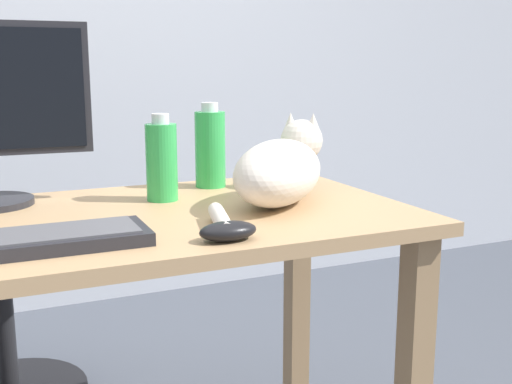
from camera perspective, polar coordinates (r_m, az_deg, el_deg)
back_wall at (r=2.87m, az=-19.68°, el=15.28°), size 6.00×0.04×2.60m
desk at (r=1.40m, az=-12.75°, el=-7.07°), size 1.31×0.68×0.76m
keyboard at (r=1.17m, az=-20.51°, el=-4.28°), size 0.44×0.15×0.03m
cat at (r=1.47m, az=2.26°, el=2.16°), size 0.44×0.47×0.20m
computer_mouse at (r=1.15m, az=-2.55°, el=-3.56°), size 0.11×0.06×0.04m
water_bottle at (r=1.66m, az=-4.18°, el=4.00°), size 0.08×0.08×0.22m
spray_bottle at (r=1.50m, az=-8.56°, el=2.82°), size 0.07×0.07×0.21m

